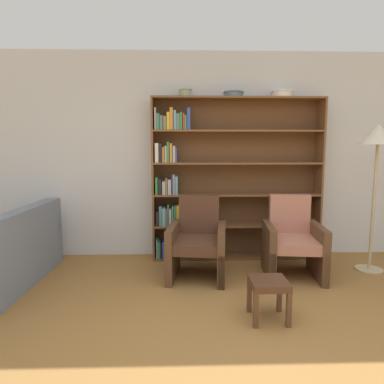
# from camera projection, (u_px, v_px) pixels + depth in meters

# --- Properties ---
(ground_plane) EXTENTS (24.00, 24.00, 0.00)m
(ground_plane) POSITION_uv_depth(u_px,v_px,m) (264.00, 367.00, 2.35)
(ground_plane) COLOR olive
(wall_back) EXTENTS (12.00, 0.06, 2.75)m
(wall_back) POSITION_uv_depth(u_px,v_px,m) (222.00, 156.00, 4.69)
(wall_back) COLOR silver
(wall_back) RESTS_ON ground
(bookshelf) EXTENTS (2.23, 0.30, 2.13)m
(bookshelf) POSITION_uv_depth(u_px,v_px,m) (222.00, 180.00, 4.56)
(bookshelf) COLOR brown
(bookshelf) RESTS_ON ground
(bowl_brass) EXTENTS (0.18, 0.18, 0.10)m
(bowl_brass) POSITION_uv_depth(u_px,v_px,m) (185.00, 93.00, 4.37)
(bowl_brass) COLOR gray
(bowl_brass) RESTS_ON bookshelf
(bowl_stoneware) EXTENTS (0.27, 0.27, 0.07)m
(bowl_stoneware) POSITION_uv_depth(u_px,v_px,m) (234.00, 94.00, 4.39)
(bowl_stoneware) COLOR slate
(bowl_stoneware) RESTS_ON bookshelf
(bowl_sage) EXTENTS (0.29, 0.29, 0.09)m
(bowl_sage) POSITION_uv_depth(u_px,v_px,m) (282.00, 94.00, 4.41)
(bowl_sage) COLOR silver
(bowl_sage) RESTS_ON bookshelf
(couch) EXTENTS (0.92, 1.63, 0.84)m
(couch) POSITION_uv_depth(u_px,v_px,m) (0.00, 258.00, 3.71)
(couch) COLOR slate
(couch) RESTS_ON ground
(armchair_leather) EXTENTS (0.72, 0.76, 0.92)m
(armchair_leather) POSITION_uv_depth(u_px,v_px,m) (198.00, 242.00, 3.97)
(armchair_leather) COLOR brown
(armchair_leather) RESTS_ON ground
(armchair_cushioned) EXTENTS (0.71, 0.74, 0.92)m
(armchair_cushioned) POSITION_uv_depth(u_px,v_px,m) (292.00, 241.00, 4.00)
(armchair_cushioned) COLOR brown
(armchair_cushioned) RESTS_ON ground
(floor_lamp) EXTENTS (0.42, 0.42, 1.77)m
(floor_lamp) POSITION_uv_depth(u_px,v_px,m) (378.00, 143.00, 3.99)
(floor_lamp) COLOR tan
(floor_lamp) RESTS_ON ground
(footstool) EXTENTS (0.32, 0.32, 0.36)m
(footstool) POSITION_uv_depth(u_px,v_px,m) (269.00, 288.00, 2.97)
(footstool) COLOR brown
(footstool) RESTS_ON ground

